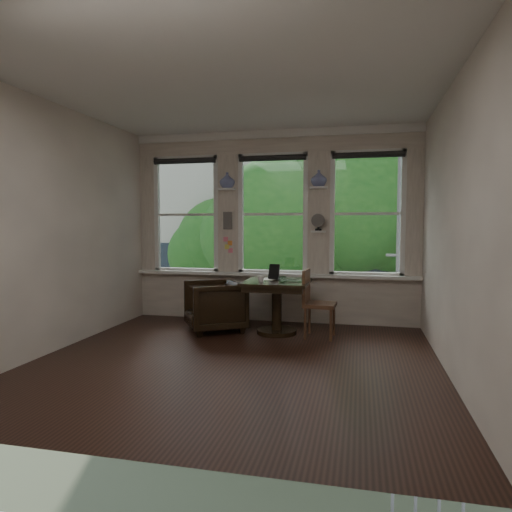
% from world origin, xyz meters
% --- Properties ---
extents(ground, '(4.50, 4.50, 0.00)m').
position_xyz_m(ground, '(0.00, 0.00, 0.00)').
color(ground, black).
rests_on(ground, ground).
extents(ceiling, '(4.50, 4.50, 0.00)m').
position_xyz_m(ceiling, '(0.00, 0.00, 3.00)').
color(ceiling, silver).
rests_on(ceiling, ground).
extents(wall_back, '(4.50, 0.00, 4.50)m').
position_xyz_m(wall_back, '(0.00, 2.25, 1.50)').
color(wall_back, silver).
rests_on(wall_back, ground).
extents(wall_front, '(4.50, 0.00, 4.50)m').
position_xyz_m(wall_front, '(0.00, -2.25, 1.50)').
color(wall_front, silver).
rests_on(wall_front, ground).
extents(wall_left, '(0.00, 4.50, 4.50)m').
position_xyz_m(wall_left, '(-2.25, 0.00, 1.50)').
color(wall_left, silver).
rests_on(wall_left, ground).
extents(wall_right, '(0.00, 4.50, 4.50)m').
position_xyz_m(wall_right, '(2.25, 0.00, 1.50)').
color(wall_right, silver).
rests_on(wall_right, ground).
extents(window_left, '(1.10, 0.12, 1.90)m').
position_xyz_m(window_left, '(-1.45, 2.25, 1.70)').
color(window_left, white).
rests_on(window_left, ground).
extents(window_center, '(1.10, 0.12, 1.90)m').
position_xyz_m(window_center, '(0.00, 2.25, 1.70)').
color(window_center, white).
rests_on(window_center, ground).
extents(window_right, '(1.10, 0.12, 1.90)m').
position_xyz_m(window_right, '(1.45, 2.25, 1.70)').
color(window_right, white).
rests_on(window_right, ground).
extents(shelf_left, '(0.26, 0.16, 0.03)m').
position_xyz_m(shelf_left, '(-0.72, 2.15, 2.10)').
color(shelf_left, white).
rests_on(shelf_left, ground).
extents(shelf_right, '(0.26, 0.16, 0.03)m').
position_xyz_m(shelf_right, '(0.72, 2.15, 2.10)').
color(shelf_right, white).
rests_on(shelf_right, ground).
extents(intercom, '(0.14, 0.06, 0.28)m').
position_xyz_m(intercom, '(-0.72, 2.18, 1.60)').
color(intercom, '#59544F').
rests_on(intercom, ground).
extents(sticky_notes, '(0.16, 0.01, 0.24)m').
position_xyz_m(sticky_notes, '(-0.72, 2.19, 1.25)').
color(sticky_notes, pink).
rests_on(sticky_notes, ground).
extents(desk_fan, '(0.20, 0.20, 0.24)m').
position_xyz_m(desk_fan, '(0.72, 2.13, 1.53)').
color(desk_fan, '#59544F').
rests_on(desk_fan, ground).
extents(vase_left, '(0.24, 0.24, 0.25)m').
position_xyz_m(vase_left, '(-0.72, 2.15, 2.24)').
color(vase_left, silver).
rests_on(vase_left, shelf_left).
extents(vase_right, '(0.24, 0.24, 0.25)m').
position_xyz_m(vase_right, '(0.72, 2.15, 2.24)').
color(vase_right, silver).
rests_on(vase_right, shelf_right).
extents(table, '(0.90, 0.90, 0.75)m').
position_xyz_m(table, '(0.22, 1.38, 0.38)').
color(table, black).
rests_on(table, ground).
extents(armchair_left, '(1.09, 1.08, 0.73)m').
position_xyz_m(armchair_left, '(-0.68, 1.34, 0.36)').
color(armchair_left, black).
rests_on(armchair_left, ground).
extents(cushion_red, '(0.45, 0.45, 0.06)m').
position_xyz_m(cushion_red, '(-0.68, 1.34, 0.45)').
color(cushion_red, maroon).
rests_on(cushion_red, armchair_left).
extents(side_chair_right, '(0.44, 0.44, 0.92)m').
position_xyz_m(side_chair_right, '(0.83, 1.29, 0.46)').
color(side_chair_right, '#4E281B').
rests_on(side_chair_right, ground).
extents(laptop, '(0.35, 0.25, 0.03)m').
position_xyz_m(laptop, '(0.49, 1.31, 0.76)').
color(laptop, black).
rests_on(laptop, table).
extents(mug, '(0.11, 0.11, 0.09)m').
position_xyz_m(mug, '(0.04, 1.17, 0.80)').
color(mug, white).
rests_on(mug, table).
extents(drinking_glass, '(0.12, 0.12, 0.09)m').
position_xyz_m(drinking_glass, '(0.33, 1.18, 0.79)').
color(drinking_glass, white).
rests_on(drinking_glass, table).
extents(tablet, '(0.17, 0.12, 0.22)m').
position_xyz_m(tablet, '(0.15, 1.55, 0.86)').
color(tablet, black).
rests_on(tablet, table).
extents(papers, '(0.27, 0.34, 0.00)m').
position_xyz_m(papers, '(0.07, 1.56, 0.75)').
color(papers, silver).
rests_on(papers, table).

